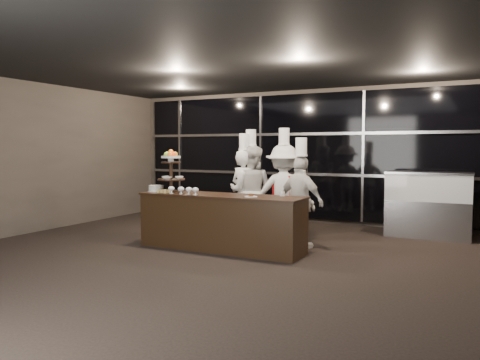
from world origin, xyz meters
The scene contains 14 objects.
room centered at (0.00, 0.00, 1.50)m, with size 10.00×10.00×10.00m.
window_wall centered at (0.00, 4.94, 1.50)m, with size 8.60×0.10×2.80m.
buffet_counter centered at (-0.37, 1.55, 0.47)m, with size 2.84×0.74×0.92m.
display_stand centered at (-1.38, 1.55, 1.34)m, with size 0.48×0.48×0.74m.
compotes centered at (-0.96, 1.33, 1.00)m, with size 0.59×0.11×0.12m.
layer_cake centered at (-1.67, 1.50, 0.97)m, with size 0.30×0.30×0.11m.
pastry_squares centered at (-1.42, 1.39, 0.95)m, with size 0.20×0.13×0.05m.
small_plate centered at (0.22, 1.45, 0.94)m, with size 0.20×0.20×0.05m.
chef_cup centered at (0.62, 1.80, 0.96)m, with size 0.08×0.08×0.07m, color white.
display_case centered at (2.57, 4.30, 0.69)m, with size 1.53×0.67×1.24m.
chef_a centered at (-0.48, 2.62, 0.86)m, with size 0.70×0.56×1.96m.
chef_b centered at (-0.39, 2.72, 0.88)m, with size 0.93×0.78×2.03m.
chef_c centered at (0.26, 2.73, 0.88)m, with size 1.27×0.95×2.05m.
chef_d centered at (0.76, 2.26, 0.80)m, with size 0.99×0.68×1.86m.
Camera 1 is at (3.42, -5.14, 1.70)m, focal length 35.00 mm.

